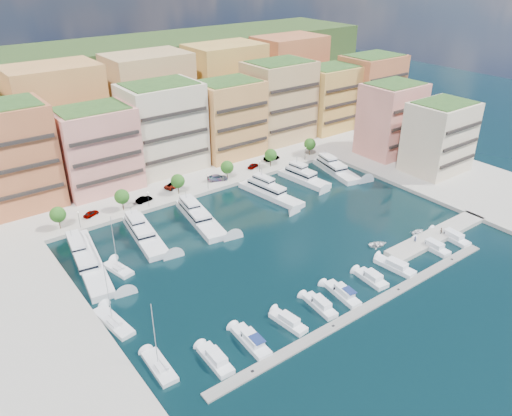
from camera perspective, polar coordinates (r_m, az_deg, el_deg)
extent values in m
plane|color=black|center=(117.31, 2.65, -3.44)|extent=(400.00, 400.00, 0.00)
cube|color=#9E998E|center=(164.88, -11.17, 5.49)|extent=(220.00, 64.00, 2.00)
cube|color=#9E998E|center=(156.40, 22.51, 2.61)|extent=(34.00, 76.00, 2.00)
cube|color=#9E998E|center=(91.69, -26.71, -17.19)|extent=(34.00, 76.00, 2.00)
cube|color=#243B18|center=(207.02, -17.26, 9.29)|extent=(240.00, 40.00, 58.00)
cube|color=gray|center=(98.22, 12.59, -11.10)|extent=(72.00, 2.20, 0.35)
cube|color=#9E998E|center=(125.02, 19.96, -3.14)|extent=(32.00, 5.00, 2.00)
cube|color=#C26C40|center=(138.76, -26.19, 5.12)|extent=(20.00, 16.00, 26.00)
cube|color=black|center=(131.11, -25.37, 4.08)|extent=(18.40, 0.50, 0.90)
cube|color=#ED9384|center=(142.27, -17.70, 6.32)|extent=(20.00, 15.00, 22.00)
cube|color=black|center=(135.38, -16.53, 5.43)|extent=(18.40, 0.50, 0.90)
cube|color=#2B4E1F|center=(138.84, -18.37, 10.70)|extent=(17.60, 13.20, 0.80)
cube|color=beige|center=(151.02, -10.58, 8.96)|extent=(22.00, 16.00, 25.00)
cube|color=black|center=(144.02, -9.06, 8.18)|extent=(20.24, 0.50, 0.90)
cube|color=#2B4E1F|center=(147.55, -11.02, 13.71)|extent=(19.36, 14.08, 0.80)
cube|color=#DF9A53|center=(160.10, -3.13, 10.06)|extent=(20.00, 15.00, 23.00)
cube|color=black|center=(154.01, -1.49, 9.39)|extent=(18.40, 0.50, 0.90)
cube|color=#2B4E1F|center=(156.97, -3.24, 14.21)|extent=(17.60, 13.20, 0.80)
cube|color=tan|center=(173.83, 2.63, 11.99)|extent=(22.00, 16.00, 26.00)
cube|color=black|center=(167.78, 4.44, 11.37)|extent=(20.24, 0.50, 0.90)
cube|color=#2B4E1F|center=(170.77, 2.73, 16.33)|extent=(19.36, 14.08, 0.80)
cube|color=gold|center=(187.27, 8.35, 12.23)|extent=(20.00, 15.00, 22.00)
cube|color=black|center=(182.09, 10.09, 11.67)|extent=(18.40, 0.50, 0.90)
cube|color=#2B4E1F|center=(184.68, 8.60, 15.64)|extent=(17.60, 13.20, 0.80)
cube|color=#C26C40|center=(200.05, 12.99, 13.10)|extent=(22.00, 16.00, 24.00)
cube|color=black|center=(194.99, 14.84, 12.53)|extent=(20.24, 0.50, 0.90)
cube|color=#2B4E1F|center=(197.50, 13.38, 16.58)|extent=(19.36, 14.08, 0.80)
cube|color=#ED9384|center=(166.81, 15.16, 9.69)|extent=(18.00, 14.00, 22.00)
cube|color=black|center=(162.69, 17.14, 8.99)|extent=(16.56, 0.50, 0.90)
cube|color=#2B4E1F|center=(163.89, 15.65, 13.48)|extent=(15.84, 12.32, 0.80)
cube|color=beige|center=(157.31, 20.18, 7.51)|extent=(18.00, 14.00, 20.00)
cube|color=black|center=(153.78, 22.38, 6.69)|extent=(16.56, 0.50, 0.90)
cube|color=#2B4E1F|center=(154.38, 20.80, 11.13)|extent=(15.84, 12.32, 0.80)
cube|color=#DF9A53|center=(162.46, -21.62, 9.74)|extent=(26.00, 18.00, 30.00)
cube|color=tan|center=(172.27, -11.99, 11.98)|extent=(26.00, 18.00, 30.00)
cube|color=gold|center=(186.44, -3.48, 13.66)|extent=(26.00, 18.00, 30.00)
cube|color=#C26C40|center=(204.07, 3.78, 14.86)|extent=(26.00, 18.00, 30.00)
cylinder|color=#473323|center=(127.23, -21.54, -1.59)|extent=(0.24, 0.24, 3.00)
sphere|color=#1D4F16|center=(126.23, -21.71, -0.70)|extent=(3.80, 3.80, 3.80)
cylinder|color=#473323|center=(131.28, -14.96, 0.38)|extent=(0.24, 0.24, 3.00)
sphere|color=#1D4F16|center=(130.31, -15.08, 1.26)|extent=(3.80, 3.80, 3.80)
cylinder|color=#473323|center=(137.09, -8.86, 2.21)|extent=(0.24, 0.24, 3.00)
sphere|color=#1D4F16|center=(136.16, -8.93, 3.07)|extent=(3.80, 3.80, 3.80)
cylinder|color=#473323|center=(144.45, -3.30, 3.85)|extent=(0.24, 0.24, 3.00)
sphere|color=#1D4F16|center=(143.57, -3.32, 4.68)|extent=(3.80, 3.80, 3.80)
cylinder|color=#473323|center=(153.13, 1.69, 5.29)|extent=(0.24, 0.24, 3.00)
sphere|color=#1D4F16|center=(152.30, 1.70, 6.08)|extent=(3.80, 3.80, 3.80)
cylinder|color=#473323|center=(162.92, 6.13, 6.53)|extent=(0.24, 0.24, 3.00)
sphere|color=#1D4F16|center=(162.14, 6.17, 7.28)|extent=(3.80, 3.80, 3.80)
cylinder|color=black|center=(125.86, -19.55, -1.29)|extent=(0.10, 0.10, 4.00)
sphere|color=#FFF2CC|center=(124.94, -19.70, -0.47)|extent=(0.30, 0.30, 0.30)
cylinder|color=black|center=(131.14, -12.20, 0.93)|extent=(0.10, 0.10, 4.00)
sphere|color=#FFF2CC|center=(130.26, -12.29, 1.74)|extent=(0.30, 0.30, 0.30)
cylinder|color=black|center=(138.58, -5.52, 2.94)|extent=(0.10, 0.10, 4.00)
sphere|color=#FFF2CC|center=(137.75, -5.56, 3.71)|extent=(0.30, 0.30, 0.30)
cylinder|color=black|center=(147.85, 0.42, 4.68)|extent=(0.10, 0.10, 4.00)
sphere|color=#FFF2CC|center=(147.07, 0.42, 5.42)|extent=(0.30, 0.30, 0.30)
cylinder|color=black|center=(158.62, 5.63, 6.16)|extent=(0.10, 0.10, 4.00)
sphere|color=#FFF2CC|center=(157.90, 5.67, 6.86)|extent=(0.30, 0.30, 0.30)
cube|color=silver|center=(112.96, -18.49, -6.13)|extent=(8.74, 27.70, 2.30)
cube|color=silver|center=(114.16, -19.11, -4.64)|extent=(6.05, 15.43, 1.80)
cube|color=black|center=(114.16, -19.11, -4.64)|extent=(6.11, 15.50, 0.55)
cube|color=silver|center=(115.20, -19.59, -3.49)|extent=(4.00, 8.52, 1.40)
cylinder|color=#B2B2B7|center=(115.83, -19.98, -2.47)|extent=(0.14, 0.14, 1.80)
cube|color=silver|center=(119.54, -12.53, -3.31)|extent=(7.75, 21.46, 2.30)
cube|color=silver|center=(120.24, -13.06, -2.05)|extent=(5.56, 11.99, 1.80)
cube|color=black|center=(120.24, -13.06, -2.05)|extent=(5.63, 12.05, 0.55)
cube|color=silver|center=(120.86, -13.48, -1.07)|extent=(3.76, 6.64, 1.40)
cylinder|color=#B2B2B7|center=(121.17, -13.81, -0.18)|extent=(0.14, 0.14, 1.80)
cube|color=black|center=(119.77, -12.51, -3.49)|extent=(7.80, 21.51, 0.35)
cube|color=silver|center=(124.69, -6.33, -1.41)|extent=(8.50, 22.78, 2.30)
cube|color=silver|center=(125.44, -6.90, -0.20)|extent=(6.02, 12.74, 1.80)
cube|color=black|center=(125.44, -6.90, -0.20)|extent=(6.09, 12.81, 0.55)
cube|color=silver|center=(126.11, -7.36, 0.75)|extent=(4.05, 7.07, 1.40)
cylinder|color=#B2B2B7|center=(126.46, -7.70, 1.61)|extent=(0.14, 0.14, 1.80)
cube|color=silver|center=(136.35, 1.67, 1.40)|extent=(7.06, 21.65, 2.30)
cube|color=silver|center=(136.97, 1.13, 2.48)|extent=(5.01, 12.06, 1.80)
cube|color=black|center=(136.97, 1.13, 2.48)|extent=(5.08, 12.13, 0.55)
cube|color=silver|center=(137.53, 0.70, 3.33)|extent=(3.37, 6.67, 1.40)
cylinder|color=#B2B2B7|center=(137.82, 0.38, 4.11)|extent=(0.14, 0.14, 1.80)
cube|color=black|center=(136.54, 1.67, 1.23)|extent=(7.12, 21.70, 0.35)
cube|color=silver|center=(146.29, 5.50, 3.16)|extent=(6.37, 17.21, 2.30)
cube|color=silver|center=(146.60, 5.10, 4.11)|extent=(4.76, 9.60, 1.80)
cube|color=black|center=(146.60, 5.10, 4.11)|extent=(4.82, 9.66, 0.55)
cube|color=silver|center=(146.90, 4.77, 4.85)|extent=(3.30, 5.31, 1.40)
cylinder|color=#B2B2B7|center=(147.00, 4.54, 5.55)|extent=(0.14, 0.14, 1.80)
cube|color=silver|center=(153.39, 9.19, 4.11)|extent=(8.95, 19.83, 2.30)
cube|color=silver|center=(153.83, 8.74, 5.04)|extent=(6.28, 11.19, 1.80)
cube|color=black|center=(153.83, 8.74, 5.04)|extent=(6.35, 11.26, 0.55)
cube|color=silver|center=(154.22, 8.38, 5.77)|extent=(4.19, 6.26, 1.40)
cylinder|color=#B2B2B7|center=(154.40, 8.12, 6.45)|extent=(0.14, 0.14, 1.80)
cube|color=white|center=(85.64, -4.67, -17.02)|extent=(2.94, 8.13, 1.40)
cube|color=white|center=(84.49, -4.55, -16.55)|extent=(2.21, 3.93, 1.10)
cube|color=black|center=(85.66, -5.15, -16.06)|extent=(1.92, 0.17, 0.55)
cube|color=white|center=(88.54, -0.59, -15.11)|extent=(3.24, 9.27, 1.40)
cube|color=white|center=(87.39, -0.41, -14.64)|extent=(2.37, 4.50, 1.10)
cube|color=black|center=(88.66, -1.13, -14.13)|extent=(1.95, 0.21, 0.55)
cube|color=navy|center=(86.28, 0.08, -14.77)|extent=(2.06, 2.84, 0.12)
cube|color=white|center=(92.45, 3.67, -12.99)|extent=(3.19, 7.98, 1.40)
cube|color=white|center=(91.39, 3.85, -12.50)|extent=(2.23, 3.91, 1.10)
cube|color=black|center=(92.44, 3.21, -12.13)|extent=(1.69, 0.29, 0.55)
cube|color=white|center=(96.65, 7.29, -11.11)|extent=(3.21, 8.19, 1.40)
cube|color=white|center=(95.63, 7.50, -10.61)|extent=(2.27, 4.00, 1.10)
cube|color=black|center=(96.67, 6.83, -10.28)|extent=(1.76, 0.27, 0.55)
cube|color=white|center=(100.15, 9.81, -9.76)|extent=(3.47, 9.07, 1.40)
cube|color=white|center=(99.14, 10.05, -9.28)|extent=(2.39, 4.44, 1.10)
cube|color=black|center=(100.23, 9.31, -8.93)|extent=(1.76, 0.31, 0.55)
cube|color=navy|center=(98.19, 10.57, -9.30)|extent=(2.01, 2.84, 0.12)
cube|color=white|center=(105.45, 13.03, -7.99)|extent=(3.38, 7.42, 1.40)
cube|color=white|center=(104.54, 13.25, -7.49)|extent=(2.47, 3.63, 1.10)
cube|color=black|center=(105.41, 12.64, -7.26)|extent=(2.03, 0.26, 0.55)
cube|color=white|center=(110.39, 15.56, -6.57)|extent=(3.67, 9.21, 1.40)
cube|color=white|center=(109.48, 15.82, -6.10)|extent=(2.58, 4.51, 1.10)
cube|color=black|center=(110.48, 15.08, -5.82)|extent=(1.97, 0.31, 0.55)
cube|color=white|center=(119.76, 19.48, -4.33)|extent=(2.88, 8.34, 1.40)
cube|color=white|center=(118.94, 19.73, -3.87)|extent=(2.16, 4.03, 1.10)
cube|color=black|center=(119.80, 19.08, -3.66)|extent=(1.86, 0.17, 0.55)
cube|color=white|center=(125.29, 21.40, -3.21)|extent=(3.35, 9.30, 1.40)
cube|color=white|center=(124.48, 21.67, -2.78)|extent=(2.38, 4.53, 1.10)
cube|color=black|center=(125.38, 20.97, -2.55)|extent=(1.85, 0.26, 0.55)
cube|color=silver|center=(95.92, -15.97, -12.51)|extent=(4.14, 10.86, 1.20)
cube|color=silver|center=(94.56, -15.79, -12.43)|extent=(2.01, 2.84, 0.60)
cylinder|color=#B2B2B7|center=(92.36, -16.62, -9.17)|extent=(0.14, 0.14, 12.00)
cylinder|color=#B2B2B7|center=(93.73, -15.72, -12.28)|extent=(0.71, 4.74, 0.10)
cube|color=silver|center=(85.80, -10.95, -17.49)|extent=(3.10, 8.59, 1.20)
cube|color=silver|center=(84.61, -10.73, -17.40)|extent=(1.75, 2.18, 0.60)
cylinder|color=#B2B2B7|center=(81.63, -11.51, -14.02)|extent=(0.14, 0.14, 12.00)
cylinder|color=#B2B2B7|center=(83.84, -10.64, -17.23)|extent=(0.23, 3.82, 0.10)
cube|color=silver|center=(109.70, -15.45, -6.82)|extent=(4.31, 8.00, 1.20)
cube|color=silver|center=(108.60, -15.35, -6.61)|extent=(2.00, 2.21, 0.60)
cylinder|color=#B2B2B7|center=(106.55, -15.97, -3.78)|extent=(0.14, 0.14, 12.00)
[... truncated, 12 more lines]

